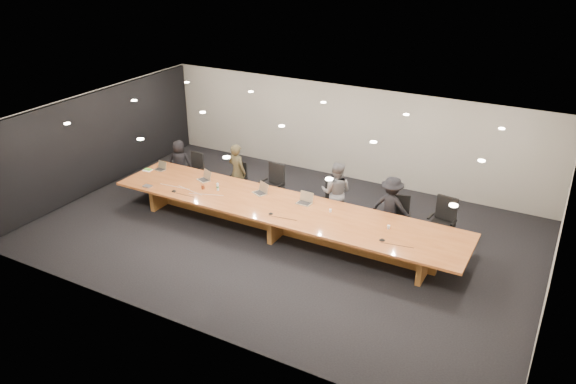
# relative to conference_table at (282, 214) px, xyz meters

# --- Properties ---
(ground) EXTENTS (12.00, 12.00, 0.00)m
(ground) POSITION_rel_conference_table_xyz_m (0.00, 0.00, -0.52)
(ground) COLOR black
(ground) RESTS_ON ground
(back_wall) EXTENTS (12.00, 0.02, 2.80)m
(back_wall) POSITION_rel_conference_table_xyz_m (0.00, 4.00, 0.88)
(back_wall) COLOR beige
(back_wall) RESTS_ON ground
(left_wall_panel) EXTENTS (0.08, 7.84, 2.74)m
(left_wall_panel) POSITION_rel_conference_table_xyz_m (-5.94, 0.00, 0.85)
(left_wall_panel) COLOR black
(left_wall_panel) RESTS_ON ground
(conference_table) EXTENTS (9.00, 1.80, 0.75)m
(conference_table) POSITION_rel_conference_table_xyz_m (0.00, 0.00, 0.00)
(conference_table) COLOR brown
(conference_table) RESTS_ON ground
(chair_far_left) EXTENTS (0.53, 0.53, 1.02)m
(chair_far_left) POSITION_rel_conference_table_xyz_m (-3.62, 1.23, -0.01)
(chair_far_left) COLOR black
(chair_far_left) RESTS_ON ground
(chair_left) EXTENTS (0.53, 0.53, 1.01)m
(chair_left) POSITION_rel_conference_table_xyz_m (-2.15, 1.26, -0.02)
(chair_left) COLOR black
(chair_left) RESTS_ON ground
(chair_mid_left) EXTENTS (0.69, 0.69, 1.20)m
(chair_mid_left) POSITION_rel_conference_table_xyz_m (-0.99, 1.18, 0.08)
(chair_mid_left) COLOR black
(chair_mid_left) RESTS_ON ground
(chair_mid_right) EXTENTS (0.52, 0.52, 1.00)m
(chair_mid_right) POSITION_rel_conference_table_xyz_m (0.72, 1.20, -0.02)
(chair_mid_right) COLOR black
(chair_mid_right) RESTS_ON ground
(chair_right) EXTENTS (0.63, 0.63, 1.02)m
(chair_right) POSITION_rel_conference_table_xyz_m (2.54, 1.27, -0.01)
(chair_right) COLOR black
(chair_right) RESTS_ON ground
(chair_far_right) EXTENTS (0.67, 0.67, 1.19)m
(chair_far_right) POSITION_rel_conference_table_xyz_m (3.54, 1.31, 0.08)
(chair_far_right) COLOR black
(chair_far_right) RESTS_ON ground
(person_a) EXTENTS (0.75, 0.61, 1.33)m
(person_a) POSITION_rel_conference_table_xyz_m (-4.09, 1.22, 0.14)
(person_a) COLOR black
(person_a) RESTS_ON ground
(person_b) EXTENTS (0.65, 0.50, 1.60)m
(person_b) POSITION_rel_conference_table_xyz_m (-2.05, 1.16, 0.28)
(person_b) COLOR #332E1C
(person_b) RESTS_ON ground
(person_c) EXTENTS (0.88, 0.75, 1.61)m
(person_c) POSITION_rel_conference_table_xyz_m (0.87, 1.22, 0.28)
(person_c) COLOR #57575A
(person_c) RESTS_ON ground
(person_d) EXTENTS (1.01, 0.62, 1.51)m
(person_d) POSITION_rel_conference_table_xyz_m (2.32, 1.24, 0.23)
(person_d) COLOR black
(person_d) RESTS_ON ground
(laptop_a) EXTENTS (0.32, 0.25, 0.23)m
(laptop_a) POSITION_rel_conference_table_xyz_m (-4.08, 0.34, 0.35)
(laptop_a) COLOR tan
(laptop_a) RESTS_ON conference_table
(laptop_b) EXTENTS (0.41, 0.36, 0.27)m
(laptop_b) POSITION_rel_conference_table_xyz_m (-2.58, 0.33, 0.36)
(laptop_b) COLOR #C5B696
(laptop_b) RESTS_ON conference_table
(laptop_c) EXTENTS (0.42, 0.38, 0.28)m
(laptop_c) POSITION_rel_conference_table_xyz_m (-0.84, 0.35, 0.37)
(laptop_c) COLOR tan
(laptop_c) RESTS_ON conference_table
(laptop_d) EXTENTS (0.37, 0.27, 0.28)m
(laptop_d) POSITION_rel_conference_table_xyz_m (0.41, 0.37, 0.37)
(laptop_d) COLOR #B7AB8B
(laptop_d) RESTS_ON conference_table
(water_bottle) EXTENTS (0.07, 0.07, 0.20)m
(water_bottle) POSITION_rel_conference_table_xyz_m (-1.88, -0.01, 0.33)
(water_bottle) COLOR silver
(water_bottle) RESTS_ON conference_table
(amber_mug) EXTENTS (0.10, 0.10, 0.10)m
(amber_mug) POSITION_rel_conference_table_xyz_m (-2.26, -0.12, 0.28)
(amber_mug) COLOR maroon
(amber_mug) RESTS_ON conference_table
(paper_cup_near) EXTENTS (0.08, 0.08, 0.08)m
(paper_cup_near) POSITION_rel_conference_table_xyz_m (1.16, 0.26, 0.27)
(paper_cup_near) COLOR white
(paper_cup_near) RESTS_ON conference_table
(paper_cup_far) EXTENTS (0.08, 0.08, 0.08)m
(paper_cup_far) POSITION_rel_conference_table_xyz_m (2.64, 0.15, 0.27)
(paper_cup_far) COLOR silver
(paper_cup_far) RESTS_ON conference_table
(notepad) EXTENTS (0.26, 0.21, 0.01)m
(notepad) POSITION_rel_conference_table_xyz_m (-4.35, 0.15, 0.24)
(notepad) COLOR white
(notepad) RESTS_ON conference_table
(lime_gadget) EXTENTS (0.19, 0.13, 0.03)m
(lime_gadget) POSITION_rel_conference_table_xyz_m (-4.36, 0.16, 0.26)
(lime_gadget) COLOR #58B731
(lime_gadget) RESTS_ON notepad
(av_box) EXTENTS (0.22, 0.17, 0.03)m
(av_box) POSITION_rel_conference_table_xyz_m (-3.62, -0.69, 0.25)
(av_box) COLOR #9E9EA3
(av_box) RESTS_ON conference_table
(mic_left) EXTENTS (0.15, 0.15, 0.03)m
(mic_left) POSITION_rel_conference_table_xyz_m (-2.83, -0.58, 0.25)
(mic_left) COLOR black
(mic_left) RESTS_ON conference_table
(mic_center) EXTENTS (0.14, 0.14, 0.03)m
(mic_center) POSITION_rel_conference_table_xyz_m (-0.03, -0.49, 0.24)
(mic_center) COLOR black
(mic_center) RESTS_ON conference_table
(mic_right) EXTENTS (0.18, 0.18, 0.03)m
(mic_right) POSITION_rel_conference_table_xyz_m (2.69, -0.41, 0.25)
(mic_right) COLOR black
(mic_right) RESTS_ON conference_table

